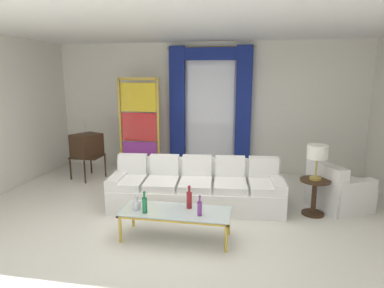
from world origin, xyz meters
TOP-DOWN VIEW (x-y plane):
  - ground_plane at (0.00, 0.00)m, footprint 16.00×16.00m
  - wall_rear at (0.00, 3.06)m, footprint 8.00×0.12m
  - ceiling_slab at (0.00, 0.80)m, footprint 8.00×7.60m
  - curtained_window at (0.11, 2.89)m, footprint 2.00×0.17m
  - couch_white_long at (0.17, 0.67)m, footprint 2.99×1.19m
  - coffee_table at (0.09, -0.57)m, footprint 1.52×0.58m
  - bottle_blue_decanter at (-0.30, -0.72)m, footprint 0.07×0.07m
  - bottle_crystal_tall at (-0.45, -0.62)m, footprint 0.11×0.11m
  - bottle_amber_squat at (0.44, -0.67)m, footprint 0.06×0.06m
  - bottle_ruby_flask at (0.26, -0.45)m, footprint 0.08×0.08m
  - vintage_tv at (-2.45, 1.81)m, footprint 0.70×0.74m
  - armchair_white at (2.56, 0.98)m, footprint 1.11×1.10m
  - stained_glass_divider at (-1.42, 2.34)m, footprint 0.95×0.05m
  - peacock_figurine at (-1.07, 2.01)m, footprint 0.44×0.60m
  - round_side_table at (2.12, 0.63)m, footprint 0.48×0.48m
  - table_lamp_brass at (2.12, 0.63)m, footprint 0.32×0.32m

SIDE VIEW (x-z plane):
  - ground_plane at x=0.00m, z-range 0.00..0.00m
  - peacock_figurine at x=-1.07m, z-range -0.03..0.47m
  - armchair_white at x=2.56m, z-range -0.11..0.69m
  - couch_white_long at x=0.17m, z-range -0.12..0.74m
  - round_side_table at x=2.12m, z-range 0.06..0.65m
  - coffee_table at x=0.09m, z-range 0.17..0.58m
  - bottle_crystal_tall at x=-0.45m, z-range 0.38..0.59m
  - bottle_amber_squat at x=0.44m, z-range 0.38..0.67m
  - bottle_blue_decanter at x=-0.30m, z-range 0.38..0.69m
  - bottle_ruby_flask at x=0.26m, z-range 0.38..0.71m
  - vintage_tv at x=-2.45m, z-range 0.06..1.40m
  - table_lamp_brass at x=2.12m, z-range 0.74..1.31m
  - stained_glass_divider at x=-1.42m, z-range -0.04..2.16m
  - wall_rear at x=0.00m, z-range 0.00..3.00m
  - curtained_window at x=0.11m, z-range 0.39..3.09m
  - ceiling_slab at x=0.00m, z-range 3.00..3.04m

